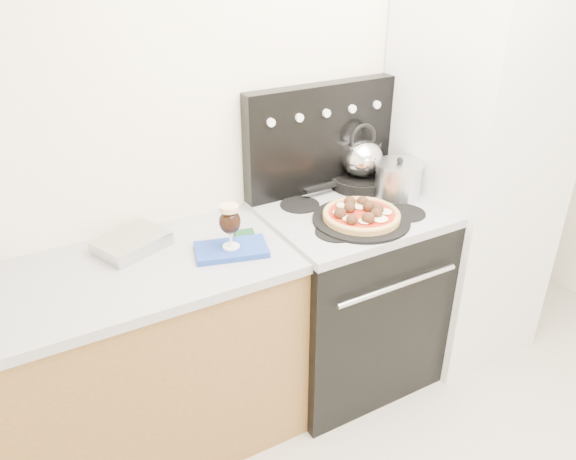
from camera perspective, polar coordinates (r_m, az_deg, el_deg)
room_shell at (r=1.76m, az=21.60°, el=0.11°), size 3.52×3.01×2.52m
base_cabinet at (r=2.45m, az=-16.92°, el=-13.85°), size 1.45×0.60×0.86m
countertop at (r=2.18m, az=-18.54°, el=-4.96°), size 1.48×0.63×0.04m
stove_body at (r=2.76m, az=5.94°, el=-6.89°), size 0.76×0.65×0.88m
cooktop at (r=2.53m, az=6.45°, el=1.69°), size 0.76×0.65×0.04m
backguard at (r=2.63m, az=3.28°, el=9.30°), size 0.76×0.08×0.50m
fridge at (r=2.93m, az=18.10°, el=5.30°), size 0.64×0.68×1.90m
foil_sheet at (r=2.30m, az=-15.58°, el=-1.27°), size 0.32×0.28×0.05m
oven_mitt at (r=2.21m, az=-5.78°, el=-2.00°), size 0.31×0.23×0.02m
beer_glass at (r=2.16m, az=-5.91°, el=0.38°), size 0.11×0.11×0.18m
pizza_pan at (r=2.42m, az=7.44°, el=1.05°), size 0.47×0.47×0.01m
pizza at (r=2.40m, az=7.48°, el=1.69°), size 0.35×0.35×0.05m
skillet at (r=2.75m, az=7.33°, el=4.96°), size 0.31×0.31×0.05m
tea_kettle at (r=2.70m, az=7.50°, el=7.59°), size 0.24×0.24×0.22m
stock_pot at (r=2.65m, az=11.10°, el=4.94°), size 0.24×0.24×0.15m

